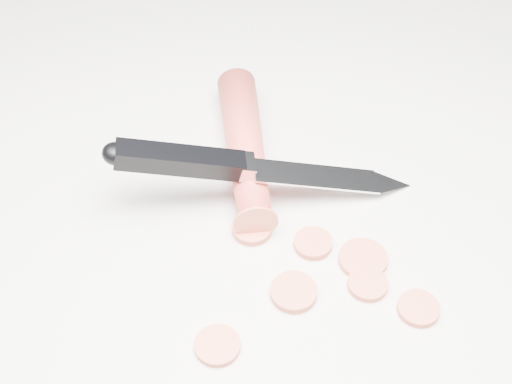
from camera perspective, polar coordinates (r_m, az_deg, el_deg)
ground at (r=0.58m, az=-0.70°, el=-2.98°), size 2.40×2.40×0.00m
carrot at (r=0.61m, az=-0.87°, el=3.67°), size 0.10×0.17×0.03m
carrot_slice_0 at (r=0.51m, az=-3.10°, el=-12.16°), size 0.03×0.03×0.01m
carrot_slice_1 at (r=0.56m, az=4.58°, el=-4.12°), size 0.03×0.03×0.01m
carrot_slice_2 at (r=0.54m, az=3.02°, el=-8.00°), size 0.04×0.04×0.01m
carrot_slice_3 at (r=0.55m, az=8.92°, el=-7.30°), size 0.03×0.03×0.01m
carrot_slice_4 at (r=0.56m, az=8.55°, el=-5.32°), size 0.04×0.04×0.01m
carrot_slice_5 at (r=0.57m, az=-0.33°, el=-2.94°), size 0.03×0.03×0.01m
carrot_slice_6 at (r=0.54m, az=12.86°, el=-9.07°), size 0.03×0.03×0.01m
kitchen_knife at (r=0.57m, az=0.67°, el=2.14°), size 0.24×0.13×0.07m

